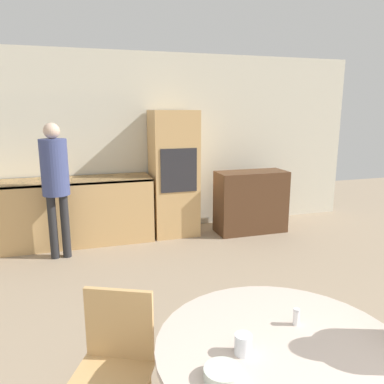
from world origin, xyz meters
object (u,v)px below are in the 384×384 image
at_px(oven_unit, 174,173).
at_px(person_standing, 55,176).
at_px(sideboard, 251,202).
at_px(bowl_near, 223,374).
at_px(chair_far_left, 114,363).
at_px(cup, 243,344).

height_order(oven_unit, person_standing, oven_unit).
bearing_deg(sideboard, person_standing, -174.88).
relative_size(person_standing, bowl_near, 10.57).
distance_m(sideboard, person_standing, 2.76).
relative_size(chair_far_left, person_standing, 0.52).
bearing_deg(cup, chair_far_left, 139.97).
bearing_deg(oven_unit, chair_far_left, -109.46).
bearing_deg(cup, bowl_near, -139.64).
relative_size(oven_unit, cup, 19.20).
bearing_deg(chair_far_left, oven_unit, 95.78).
bearing_deg(person_standing, chair_far_left, -82.38).
relative_size(sideboard, cup, 11.11).
relative_size(oven_unit, person_standing, 1.08).
distance_m(oven_unit, bowl_near, 4.03).
relative_size(person_standing, cup, 17.71).
xyz_separation_m(person_standing, bowl_near, (0.77, -3.44, -0.26)).
relative_size(sideboard, person_standing, 0.63).
distance_m(chair_far_left, person_standing, 2.95).
distance_m(oven_unit, chair_far_left, 3.61).
bearing_deg(bowl_near, sideboard, 62.46).
xyz_separation_m(sideboard, cup, (-1.78, -3.56, 0.33)).
bearing_deg(person_standing, oven_unit, 17.75).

